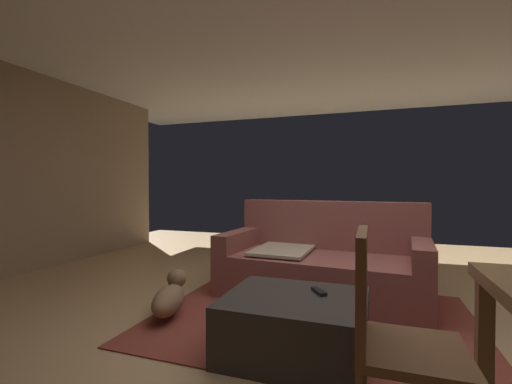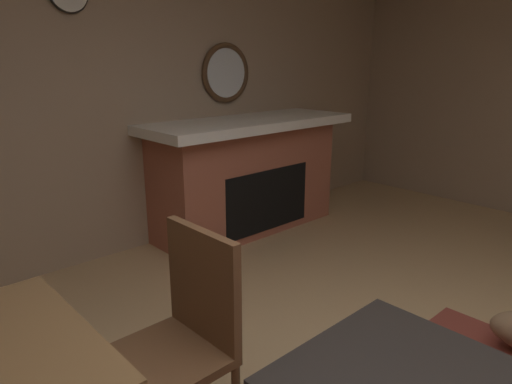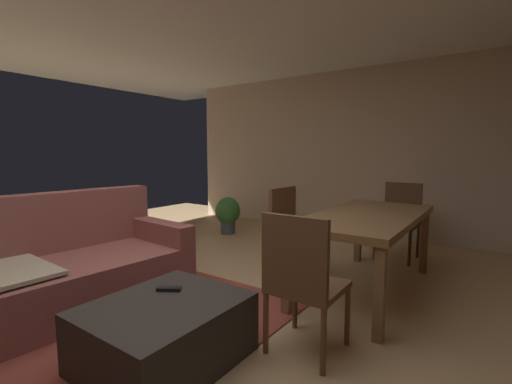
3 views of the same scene
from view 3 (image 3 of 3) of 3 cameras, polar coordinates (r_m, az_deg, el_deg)
floor at (r=2.77m, az=-14.69°, el=-21.86°), size 9.55×9.55×0.00m
wall_right_window_side at (r=5.84m, az=16.28°, el=6.23°), size 0.12×6.40×2.62m
area_rug at (r=2.94m, az=-23.01°, el=-20.30°), size 2.60×2.00×0.01m
couch at (r=3.40m, az=-29.71°, el=-11.21°), size 2.09×1.14×0.95m
ottoman_coffee_table at (r=2.40m, az=-14.67°, el=-21.34°), size 0.92×0.77×0.39m
tv_remote at (r=2.47m, az=-14.07°, el=-15.14°), size 0.13×0.16×0.02m
dining_table at (r=3.42m, az=17.72°, el=-4.65°), size 1.82×0.85×0.74m
dining_chair_west at (r=2.28m, az=7.50°, el=-13.58°), size 0.44×0.44×0.93m
dining_chair_east at (r=4.68m, az=22.48°, el=-3.63°), size 0.46×0.46×0.93m
dining_chair_north at (r=3.77m, az=5.72°, el=-5.53°), size 0.48×0.48×0.93m
potted_plant at (r=5.64m, az=-4.63°, el=-3.45°), size 0.40×0.40×0.59m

